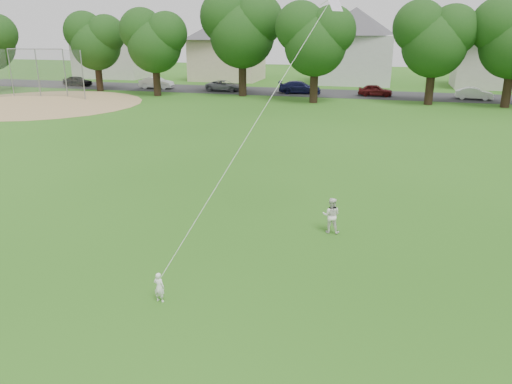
# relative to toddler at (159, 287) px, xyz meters

# --- Properties ---
(ground) EXTENTS (160.00, 160.00, 0.00)m
(ground) POSITION_rel_toddler_xyz_m (0.69, 0.63, -0.41)
(ground) COLOR #245613
(ground) RESTS_ON ground
(street) EXTENTS (90.00, 7.00, 0.01)m
(street) POSITION_rel_toddler_xyz_m (0.69, 42.63, -0.41)
(street) COLOR #2D2D30
(street) RESTS_ON ground
(dirt_infield) EXTENTS (18.00, 18.00, 0.02)m
(dirt_infield) POSITION_rel_toddler_xyz_m (-25.31, 28.63, -0.40)
(dirt_infield) COLOR #9E7F51
(dirt_infield) RESTS_ON ground
(toddler) EXTENTS (0.32, 0.23, 0.82)m
(toddler) POSITION_rel_toddler_xyz_m (0.00, 0.00, 0.00)
(toddler) COLOR white
(toddler) RESTS_ON ground
(older_boy) EXTENTS (0.63, 0.49, 1.26)m
(older_boy) POSITION_rel_toddler_xyz_m (3.72, 5.68, 0.22)
(older_boy) COLOR white
(older_boy) RESTS_ON ground
(kite) EXTENTS (2.06, 3.40, 9.70)m
(kite) POSITION_rel_toddler_xyz_m (1.70, 2.90, 3.68)
(kite) COLOR white
(kite) RESTS_ON ground
(baseball_backstop) EXTENTS (10.24, 3.63, 4.58)m
(baseball_backstop) POSITION_rel_toddler_xyz_m (-28.43, 32.32, 1.88)
(baseball_backstop) COLOR gray
(baseball_backstop) RESTS_ON ground
(tree_row) EXTENTS (80.93, 9.59, 10.61)m
(tree_row) POSITION_rel_toddler_xyz_m (6.38, 36.74, 5.93)
(tree_row) COLOR black
(tree_row) RESTS_ON ground
(parked_cars) EXTENTS (63.20, 2.48, 1.29)m
(parked_cars) POSITION_rel_toddler_xyz_m (2.16, 41.63, 0.20)
(parked_cars) COLOR black
(parked_cars) RESTS_ON ground
(house_row) EXTENTS (76.50, 13.16, 10.35)m
(house_row) POSITION_rel_toddler_xyz_m (0.91, 52.63, 4.65)
(house_row) COLOR beige
(house_row) RESTS_ON ground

